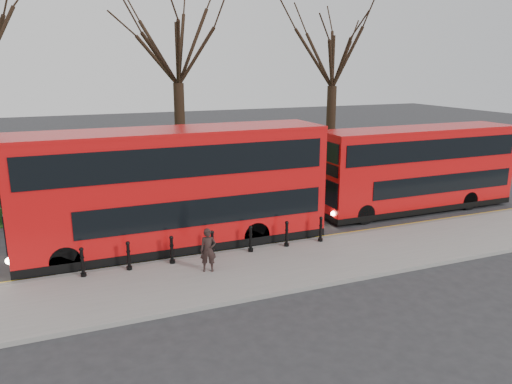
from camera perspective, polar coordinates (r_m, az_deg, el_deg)
name	(u,v)px	position (r m, az deg, el deg)	size (l,w,h in m)	color
ground	(195,250)	(20.20, -6.96, -6.59)	(120.00, 120.00, 0.00)	#28282B
pavement	(219,277)	(17.50, -4.29, -9.65)	(60.00, 4.00, 0.15)	gray
kerb	(202,257)	(19.27, -6.16, -7.38)	(60.00, 0.25, 0.16)	slate
grass_verge	(135,175)	(34.35, -13.70, 1.92)	(60.00, 18.00, 0.06)	#244D19
hedge	(160,199)	(26.39, -10.95, -0.81)	(60.00, 0.90, 0.80)	black
yellow_line_outer	(200,256)	(19.56, -6.40, -7.26)	(60.00, 0.10, 0.01)	yellow
yellow_line_inner	(199,254)	(19.74, -6.56, -7.06)	(60.00, 0.10, 0.01)	yellow
tree_mid	(177,46)	(29.08, -9.02, 16.12)	(7.19, 7.19, 11.23)	black
tree_right	(333,55)	(32.90, 8.82, 15.16)	(6.82, 6.82, 10.66)	black
bollard_row	(212,245)	(18.83, -5.00, -6.00)	(9.40, 0.15, 1.00)	black
bus_lead	(175,190)	(19.83, -9.26, 0.24)	(12.04, 2.76, 4.79)	red
bus_rear	(417,169)	(26.23, 17.91, 2.48)	(10.49, 2.41, 4.17)	red
pedestrian	(208,250)	(17.53, -5.49, -6.63)	(0.56, 0.37, 1.55)	black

